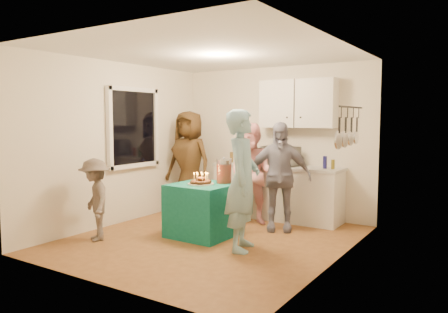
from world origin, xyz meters
The scene contains 19 objects.
floor centered at (0.00, 0.00, 0.00)m, with size 4.00×4.00×0.00m, color brown.
ceiling centered at (0.00, 0.00, 2.60)m, with size 4.00×4.00×0.00m, color white.
back_wall centered at (0.00, 2.00, 1.30)m, with size 3.60×3.60×0.00m, color silver.
left_wall centered at (-1.80, 0.00, 1.30)m, with size 4.00×4.00×0.00m, color silver.
right_wall centered at (1.80, 0.00, 1.30)m, with size 4.00×4.00×0.00m, color silver.
window_night centered at (-1.77, 0.30, 1.55)m, with size 0.04×1.00×1.20m, color black.
counter centered at (0.20, 1.70, 0.43)m, with size 2.20×0.58×0.86m, color white.
countertop centered at (0.20, 1.70, 0.89)m, with size 2.24×0.62×0.05m, color beige.
upper_cabinet centered at (0.50, 1.85, 1.95)m, with size 1.30×0.30×0.80m, color white.
pot_rack centered at (1.72, 0.70, 1.60)m, with size 0.12×1.00×0.60m, color black.
microwave centered at (0.26, 1.70, 1.07)m, with size 0.58×0.39×0.32m, color white.
party_table centered at (-0.20, 0.10, 0.38)m, with size 0.85×0.85×0.76m, color #0F6759.
donut_cake centered at (-0.21, 0.06, 0.85)m, with size 0.38×0.38×0.18m, color #381C0C, non-canonical shape.
punch_jar centered at (0.01, 0.34, 0.93)m, with size 0.22×0.22×0.34m, color #B92E0E.
man_birthday centered at (0.62, -0.17, 0.91)m, with size 0.67×0.44×1.82m, color #83AFBE.
woman_back_left centered at (-1.36, 1.28, 0.92)m, with size 0.90×0.59×1.84m, color brown.
woman_back_center centered at (0.05, 1.13, 0.82)m, with size 0.79×0.62×1.63m, color pink.
woman_back_right centered at (0.58, 0.98, 0.83)m, with size 0.97×0.40×1.65m, color #120F33.
child_near_left centered at (-1.33, -0.91, 0.58)m, with size 0.74×0.43×1.15m, color #504540.
Camera 1 is at (3.44, -4.97, 1.70)m, focal length 35.00 mm.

